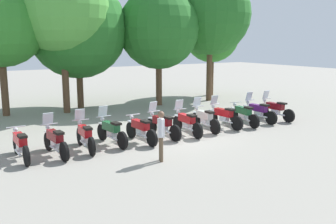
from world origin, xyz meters
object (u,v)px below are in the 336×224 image
at_px(motorcycle_5, 162,125).
at_px(tree_3, 78,29).
at_px(tree_5, 210,14).
at_px(motorcycle_4, 141,129).
at_px(motorcycle_11, 275,109).
at_px(tree_4, 159,29).
at_px(tree_6, 212,35).
at_px(motorcycle_3, 111,131).
at_px(motorcycle_10, 258,111).
at_px(motorcycle_1, 55,140).
at_px(motorcycle_7, 204,118).
at_px(motorcycle_8, 224,116).
at_px(person_0, 161,132).
at_px(motorcycle_6, 187,122).
at_px(tree_2, 62,7).
at_px(motorcycle_9, 243,114).
at_px(motorcycle_0, 20,144).
at_px(motorcycle_2, 85,135).

xyz_separation_m(motorcycle_5, tree_3, (-0.49, 8.30, 3.93)).
bearing_deg(tree_5, motorcycle_4, -141.35).
xyz_separation_m(motorcycle_11, tree_4, (-2.61, 6.71, 3.96)).
relative_size(tree_5, tree_6, 1.29).
xyz_separation_m(motorcycle_3, tree_5, (9.62, 6.54, 4.88)).
bearing_deg(motorcycle_10, motorcycle_3, 88.16).
distance_m(motorcycle_1, motorcycle_7, 6.45).
distance_m(motorcycle_8, tree_5, 9.20).
xyz_separation_m(motorcycle_11, tree_3, (-6.93, 8.23, 3.93)).
xyz_separation_m(motorcycle_8, tree_4, (0.61, 6.69, 3.96)).
relative_size(motorcycle_10, person_0, 1.35).
height_order(motorcycle_4, motorcycle_10, motorcycle_10).
bearing_deg(motorcycle_5, motorcycle_7, -94.76).
bearing_deg(tree_4, person_0, -120.04).
distance_m(motorcycle_5, tree_3, 9.20).
height_order(motorcycle_6, motorcycle_11, same).
relative_size(motorcycle_6, tree_4, 0.32).
bearing_deg(motorcycle_11, motorcycle_4, 89.10).
relative_size(motorcycle_4, motorcycle_8, 1.00).
xyz_separation_m(motorcycle_3, motorcycle_11, (8.59, -0.02, 0.00)).
height_order(tree_2, tree_4, tree_2).
relative_size(motorcycle_8, motorcycle_9, 1.00).
bearing_deg(motorcycle_11, tree_5, -11.88).
bearing_deg(tree_2, motorcycle_1, -109.68).
relative_size(motorcycle_3, motorcycle_6, 1.00).
bearing_deg(motorcycle_6, motorcycle_11, -84.99).
distance_m(motorcycle_11, tree_3, 11.45).
distance_m(motorcycle_0, motorcycle_2, 2.15).
xyz_separation_m(motorcycle_4, motorcycle_10, (6.44, 0.34, 0.01)).
bearing_deg(motorcycle_4, motorcycle_6, -91.14).
bearing_deg(motorcycle_10, motorcycle_2, 89.31).
relative_size(motorcycle_5, tree_3, 0.30).
relative_size(motorcycle_3, tree_3, 0.30).
bearing_deg(motorcycle_7, motorcycle_2, 96.63).
relative_size(motorcycle_4, tree_2, 0.28).
relative_size(motorcycle_1, tree_4, 0.32).
xyz_separation_m(motorcycle_2, motorcycle_8, (6.43, 0.18, 0.00)).
relative_size(motorcycle_5, person_0, 1.35).
bearing_deg(motorcycle_8, person_0, 114.65).
relative_size(motorcycle_0, motorcycle_6, 1.00).
relative_size(motorcycle_0, tree_5, 0.28).
relative_size(motorcycle_4, motorcycle_11, 1.00).
xyz_separation_m(motorcycle_3, motorcycle_5, (2.14, -0.09, 0.00)).
distance_m(motorcycle_4, motorcycle_6, 2.15).
bearing_deg(tree_3, motorcycle_5, -86.60).
bearing_deg(tree_3, motorcycle_6, -79.44).
bearing_deg(motorcycle_10, tree_3, 33.47).
xyz_separation_m(motorcycle_5, motorcycle_7, (2.15, 0.08, 0.00)).
xyz_separation_m(motorcycle_9, motorcycle_10, (1.07, 0.15, 0.01)).
bearing_deg(motorcycle_10, motorcycle_11, -95.95).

